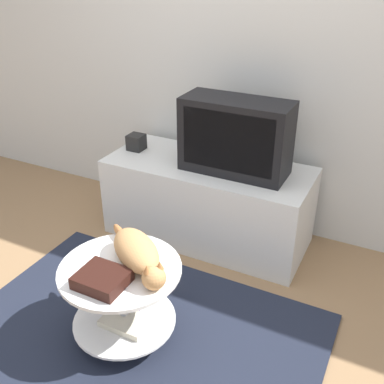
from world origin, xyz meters
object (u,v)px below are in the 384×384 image
tv (236,137)px  speaker (136,142)px  dvd_box (102,279)px  cat (138,253)px

tv → speaker: bearing=178.6°
speaker → dvd_box: speaker is taller
dvd_box → speaker: bearing=116.2°
tv → speaker: 0.77m
dvd_box → cat: cat is taller
speaker → cat: size_ratio=0.22×
speaker → dvd_box: (0.59, -1.20, -0.12)m
dvd_box → tv: bearing=82.4°
speaker → cat: 1.20m
speaker → dvd_box: bearing=-63.8°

